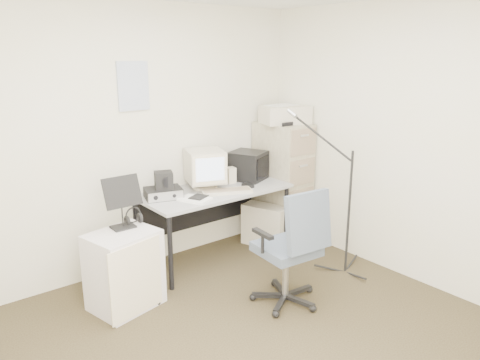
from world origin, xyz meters
TOP-DOWN VIEW (x-y plane):
  - floor at (0.00, 0.00)m, footprint 3.60×3.60m
  - wall_back at (0.00, 1.80)m, footprint 3.60×0.02m
  - wall_right at (1.80, 0.00)m, footprint 0.02×3.60m
  - wall_calendar at (-0.02, 1.79)m, footprint 0.30×0.02m
  - filing_cabinet at (1.58, 1.48)m, footprint 0.40×0.60m
  - printer at (1.58, 1.46)m, footprint 0.57×0.47m
  - desk at (0.63, 1.45)m, footprint 1.50×0.70m
  - crt_monitor at (0.58, 1.55)m, footprint 0.45×0.47m
  - crt_tv at (1.14, 1.56)m, footprint 0.44×0.45m
  - desk_speaker at (0.91, 1.55)m, footprint 0.10×0.10m
  - keyboard at (0.66, 1.29)m, footprint 0.52×0.35m
  - mouse at (0.94, 1.31)m, footprint 0.08×0.12m
  - radio_receiver at (0.09, 1.53)m, footprint 0.39×0.33m
  - radio_speaker at (0.10, 1.51)m, footprint 0.20×0.20m
  - papers at (0.29, 1.29)m, footprint 0.30×0.33m
  - pc_tower at (1.24, 1.38)m, footprint 0.36×0.52m
  - office_chair at (0.57, 0.37)m, footprint 0.63×0.63m
  - side_cart at (-0.51, 1.14)m, footprint 0.60×0.52m
  - music_stand at (-0.45, 1.24)m, footprint 0.31×0.18m
  - headphones at (-0.34, 1.27)m, footprint 0.17×0.17m
  - mic_stand at (1.43, 0.42)m, footprint 0.03×0.03m

SIDE VIEW (x-z plane):
  - floor at x=0.00m, z-range -0.01..0.00m
  - pc_tower at x=1.24m, z-range 0.00..0.45m
  - side_cart at x=-0.51m, z-range 0.00..0.65m
  - desk at x=0.63m, z-range 0.00..0.73m
  - office_chair at x=0.57m, z-range 0.00..1.01m
  - filing_cabinet at x=1.58m, z-range 0.00..1.30m
  - headphones at x=-0.34m, z-range 0.69..0.71m
  - papers at x=0.29m, z-range 0.73..0.75m
  - keyboard at x=0.66m, z-range 0.73..0.76m
  - mouse at x=0.94m, z-range 0.73..0.76m
  - mic_stand at x=1.43m, z-range 0.00..1.55m
  - radio_receiver at x=0.09m, z-range 0.73..0.83m
  - desk_speaker at x=0.91m, z-range 0.73..0.89m
  - music_stand at x=-0.45m, z-range 0.65..1.10m
  - crt_tv at x=1.14m, z-range 0.73..1.03m
  - radio_speaker at x=0.10m, z-range 0.83..0.99m
  - crt_monitor at x=0.58m, z-range 0.73..1.12m
  - wall_back at x=0.00m, z-range 0.00..2.50m
  - wall_right at x=1.80m, z-range 0.00..2.50m
  - printer at x=1.58m, z-range 1.30..1.49m
  - wall_calendar at x=-0.02m, z-range 1.53..1.97m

